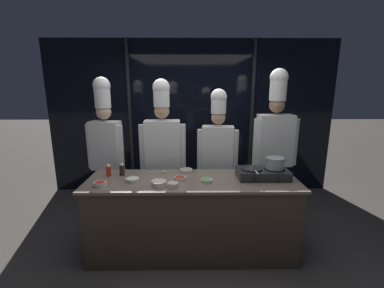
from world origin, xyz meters
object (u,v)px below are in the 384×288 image
Objects in this scene: squeeze_bottle_soy at (122,169)px; squeeze_bottle_chili at (109,170)px; chef_sous at (163,145)px; prep_bowl_bean_sprouts at (133,180)px; prep_bowl_bell_pepper at (100,184)px; chef_pastry at (275,138)px; frying_pan at (252,167)px; serving_spoon_slotted at (162,172)px; prep_bowl_mushrooms at (186,170)px; chef_head at (106,141)px; prep_bowl_chicken at (159,183)px; portable_stove at (263,173)px; prep_bowl_shrimp at (173,185)px; stock_pot at (275,163)px; prep_bowl_chili_flakes at (180,178)px; chef_line at (218,149)px; prep_bowl_scallions at (207,180)px.

squeeze_bottle_soy is 1.05× the size of squeeze_bottle_chili.
prep_bowl_bean_sprouts is at bearing 65.61° from chef_sous.
prep_bowl_bell_pepper is 2.28m from chef_pastry.
chef_sous is (-1.06, 0.58, 0.12)m from frying_pan.
squeeze_bottle_chili is 0.69× the size of serving_spoon_slotted.
frying_pan is 1.65m from prep_bowl_bell_pepper.
prep_bowl_mushrooms is 0.07× the size of chef_head.
squeeze_bottle_soy is at bearing 132.03° from chef_head.
chef_head reaches higher than prep_bowl_bell_pepper.
prep_bowl_chicken is (0.62, -0.31, -0.04)m from squeeze_bottle_chili.
portable_stove is at bearing -8.98° from serving_spoon_slotted.
portable_stove is 1.46m from prep_bowl_bean_sprouts.
chef_sous is at bearing 130.25° from prep_bowl_mushrooms.
prep_bowl_bell_pepper is at bearing 50.99° from chef_sous.
prep_bowl_shrimp is 0.06× the size of chef_sous.
stock_pot is 1.17m from prep_bowl_shrimp.
frying_pan is at bearing 16.74° from prep_bowl_shrimp.
prep_bowl_bell_pepper is at bearing -168.24° from prep_bowl_chili_flakes.
portable_stove reaches higher than serving_spoon_slotted.
squeeze_bottle_soy is at bearing 149.14° from prep_bowl_shrimp.
stock_pot is at bearing 0.09° from portable_stove.
prep_bowl_shrimp is 1.02m from chef_line.
chef_line is (1.31, 0.80, 0.18)m from prep_bowl_bell_pepper.
chef_line is (0.48, 0.63, 0.18)m from prep_bowl_chili_flakes.
prep_bowl_mushrooms is 0.07× the size of chef_sous.
prep_bowl_chili_flakes is 0.90× the size of prep_bowl_bean_sprouts.
chef_head is (-0.80, 0.84, 0.27)m from prep_bowl_chicken.
prep_bowl_mushrooms is at bearing 3.09° from serving_spoon_slotted.
prep_bowl_chicken is at bearing 89.62° from chef_sous.
prep_bowl_chili_flakes is 0.89× the size of prep_bowl_mushrooms.
prep_bowl_chicken is at bearing -35.24° from squeeze_bottle_soy.
squeeze_bottle_chili is (-1.64, 0.09, -0.06)m from frying_pan.
squeeze_bottle_chili is at bearing 177.49° from stock_pot.
portable_stove reaches higher than prep_bowl_mushrooms.
serving_spoon_slotted is at bearing 109.77° from prep_bowl_shrimp.
chef_pastry is at bearing 72.91° from stock_pot.
prep_bowl_chili_flakes is 0.07× the size of chef_line.
chef_head reaches higher than serving_spoon_slotted.
prep_bowl_scallions is 1.53m from chef_head.
prep_bowl_mushrooms is (0.90, 0.42, -0.00)m from prep_bowl_bell_pepper.
chef_head reaches higher than prep_bowl_chicken.
chef_head is (-1.95, 0.61, 0.25)m from portable_stove.
prep_bowl_chicken reaches higher than prep_bowl_shrimp.
prep_bowl_scallions is (0.97, -0.23, -0.06)m from squeeze_bottle_soy.
frying_pan is 3.18× the size of prep_bowl_bell_pepper.
prep_bowl_bean_sprouts reaches higher than prep_bowl_chili_flakes.
squeeze_bottle_soy is at bearing -172.58° from prep_bowl_mushrooms.
prep_bowl_chicken is at bearing -0.40° from prep_bowl_bell_pepper.
prep_bowl_bell_pepper is at bearing -172.77° from portable_stove.
chef_line is at bearing 128.13° from portable_stove.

